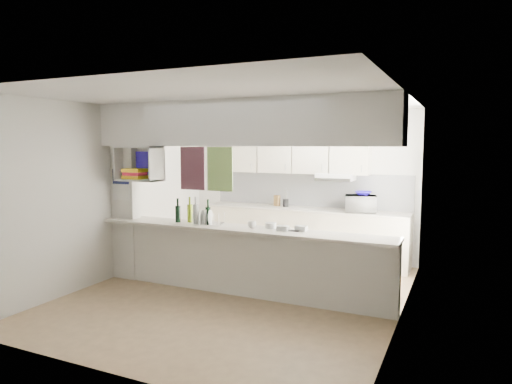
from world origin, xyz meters
The scene contains 16 objects.
floor centered at (0.00, 0.00, 0.00)m, with size 4.80×4.80×0.00m, color #8C7051.
ceiling centered at (0.00, 0.00, 2.60)m, with size 4.80×4.80×0.00m, color white.
wall_back centered at (0.00, 2.40, 1.30)m, with size 4.20×4.20×0.00m, color silver.
wall_left centered at (-2.10, 0.00, 1.30)m, with size 4.80×4.80×0.00m, color silver.
wall_right centered at (2.10, 0.00, 1.30)m, with size 4.80×4.80×0.00m, color silver.
servery_partition centered at (-0.17, 0.00, 1.66)m, with size 4.20×0.50×2.60m.
cubby_shelf centered at (-1.57, -0.06, 1.71)m, with size 0.65×0.35×0.50m.
kitchen_run centered at (0.16, 2.14, 0.83)m, with size 3.60×0.63×2.24m.
microwave centered at (1.20, 2.07, 1.06)m, with size 0.50×0.34×0.27m, color white.
bowl centered at (1.23, 2.10, 1.23)m, with size 0.27×0.27×0.07m, color #190C8D.
dish_rack centered at (-0.48, 0.04, 1.00)m, with size 0.44×0.37×0.21m.
cup centered at (0.22, -0.04, 0.98)m, with size 0.11×0.11×0.09m, color white.
wine_bottles centered at (-0.74, 0.04, 1.06)m, with size 0.53×0.16×0.38m.
plastic_tubs centered at (0.60, 0.09, 0.95)m, with size 0.57×0.23×0.07m.
utensil_jar centered at (-0.15, 2.15, 0.99)m, with size 0.10×0.10×0.14m, color black.
knife_block centered at (-0.33, 2.18, 1.02)m, with size 0.10×0.08×0.20m, color #51391B.
Camera 1 is at (2.73, -5.37, 2.02)m, focal length 32.00 mm.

